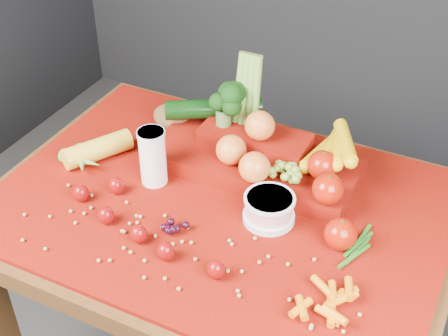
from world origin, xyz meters
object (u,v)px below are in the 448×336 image
at_px(table, 220,235).
at_px(produce_mound, 262,152).
at_px(milk_glass, 153,155).
at_px(yogurt_bowl, 269,208).

height_order(table, produce_mound, produce_mound).
bearing_deg(milk_glass, yogurt_bowl, -1.43).
xyz_separation_m(table, yogurt_bowl, (0.13, -0.01, 0.14)).
distance_m(yogurt_bowl, produce_mound, 0.19).
distance_m(table, produce_mound, 0.23).
relative_size(table, yogurt_bowl, 9.16).
xyz_separation_m(table, milk_glass, (-0.18, 0.00, 0.19)).
height_order(yogurt_bowl, produce_mound, produce_mound).
bearing_deg(yogurt_bowl, produce_mound, 118.92).
distance_m(table, yogurt_bowl, 0.19).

